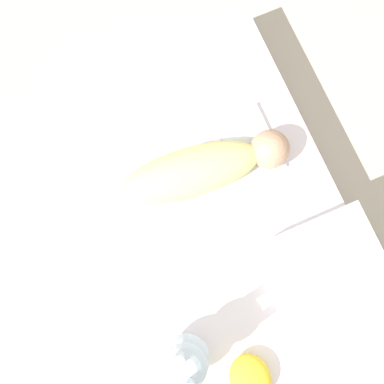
# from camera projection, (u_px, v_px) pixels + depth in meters

# --- Properties ---
(ground_plane) EXTENTS (12.00, 12.00, 0.00)m
(ground_plane) POSITION_uv_depth(u_px,v_px,m) (194.00, 220.00, 1.74)
(ground_plane) COLOR #B2A893
(bed_mattress) EXTENTS (1.31, 0.97, 0.21)m
(bed_mattress) POSITION_uv_depth(u_px,v_px,m) (194.00, 216.00, 1.64)
(bed_mattress) COLOR white
(bed_mattress) RESTS_ON ground_plane
(burp_cloth) EXTENTS (0.26, 0.16, 0.02)m
(burp_cloth) POSITION_uv_depth(u_px,v_px,m) (249.00, 144.00, 1.56)
(burp_cloth) COLOR white
(burp_cloth) RESTS_ON bed_mattress
(swaddled_baby) EXTENTS (0.22, 0.59, 0.14)m
(swaddled_baby) POSITION_uv_depth(u_px,v_px,m) (204.00, 169.00, 1.49)
(swaddled_baby) COLOR #EFDB7F
(swaddled_baby) RESTS_ON bed_mattress
(pillow) EXTENTS (0.38, 0.31, 0.08)m
(pillow) POSITION_uv_depth(u_px,v_px,m) (337.00, 273.00, 1.45)
(pillow) COLOR white
(pillow) RESTS_ON bed_mattress
(bunny_plush) EXTENTS (0.15, 0.15, 0.31)m
(bunny_plush) POSITION_uv_depth(u_px,v_px,m) (186.00, 362.00, 1.32)
(bunny_plush) COLOR silver
(bunny_plush) RESTS_ON bed_mattress
(turtle_plush) EXTENTS (0.18, 0.13, 0.07)m
(turtle_plush) POSITION_uv_depth(u_px,v_px,m) (251.00, 379.00, 1.40)
(turtle_plush) COLOR yellow
(turtle_plush) RESTS_ON bed_mattress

